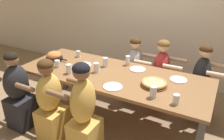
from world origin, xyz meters
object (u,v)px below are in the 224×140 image
Objects in this scene: empty_plate_d at (113,87)px; drinking_glass_e at (153,92)px; empty_plate_b at (138,69)px; diner_near_left at (18,95)px; diner_near_center at (84,115)px; empty_plate_c at (178,80)px; drinking_glass_c at (96,68)px; diner_far_right at (200,86)px; diner_far_center at (134,73)px; drinking_glass_b at (128,61)px; cocktail_glass_blue at (78,54)px; drinking_glass_g at (58,64)px; skillet_bowl at (54,56)px; pizza_board_main at (154,83)px; diner_near_midleft at (51,105)px; drinking_glass_d at (69,70)px; empty_plate_a at (84,65)px; drinking_glass_f at (176,99)px; drinking_glass_a at (105,62)px; diner_far_midright at (161,77)px.

empty_plate_d is 0.50m from drinking_glass_e.
diner_near_left is at bearing -143.01° from empty_plate_b.
diner_near_center is at bearing -90.00° from diner_near_left.
empty_plate_c and empty_plate_d have the same top height.
drinking_glass_c is 0.12× the size of diner_far_right.
empty_plate_b is 0.20× the size of diner_far_center.
drinking_glass_b is at bearing 58.04° from drinking_glass_c.
drinking_glass_c reaches higher than cocktail_glass_blue.
skillet_bowl is at bearing 140.44° from drinking_glass_g.
diner_far_right is at bearing 18.36° from skillet_bowl.
drinking_glass_e is at bearing -11.17° from skillet_bowl.
drinking_glass_c is (-0.83, -0.00, 0.03)m from pizza_board_main.
diner_near_midleft reaches higher than drinking_glass_b.
diner_near_center is (-0.83, -0.95, -0.23)m from empty_plate_c.
diner_far_center is (-0.58, 0.79, -0.31)m from pizza_board_main.
empty_plate_c is at bearing 58.79° from diner_far_center.
empty_plate_a is at bearing 88.27° from drinking_glass_d.
pizza_board_main is 2.90× the size of drinking_glass_f.
diner_far_right reaches higher than diner_near_left.
drinking_glass_d is 0.75m from diner_near_center.
diner_far_right is (0.23, 0.49, -0.26)m from empty_plate_c.
diner_far_right reaches higher than drinking_glass_e.
drinking_glass_a is (0.84, 0.15, 0.00)m from skillet_bowl.
drinking_glass_f is 1.76m from drinking_glass_g.
empty_plate_c is 2.14× the size of drinking_glass_g.
diner_near_midleft reaches higher than empty_plate_c.
empty_plate_d is 1.11m from diner_far_center.
drinking_glass_b is at bearing 4.26° from diner_far_center.
drinking_glass_a is (-0.40, 0.51, 0.06)m from empty_plate_d.
empty_plate_b is (0.77, 0.24, 0.00)m from empty_plate_a.
drinking_glass_a is 1.03m from drinking_glass_e.
empty_plate_b is at bearing 36.67° from drinking_glass_c.
empty_plate_d is 1.72× the size of drinking_glass_c.
drinking_glass_e is at bearing -47.91° from drinking_glass_b.
cocktail_glass_blue is at bearing 88.04° from drinking_glass_g.
empty_plate_c is at bearing -24.98° from diner_far_right.
diner_far_center reaches higher than drinking_glass_c.
drinking_glass_c is at bearing 146.05° from empty_plate_d.
diner_near_midleft is (-0.75, -1.00, -0.26)m from empty_plate_b.
cocktail_glass_blue is 0.92× the size of drinking_glass_c.
pizza_board_main is 1.41× the size of empty_plate_d.
drinking_glass_e reaches higher than pizza_board_main.
diner_near_midleft reaches higher than cocktail_glass_blue.
pizza_board_main is at bearing -38.21° from drinking_glass_b.
drinking_glass_a is 0.96m from diner_near_center.
empty_plate_d is 0.71m from drinking_glass_d.
diner_near_left is at bearing -91.96° from skillet_bowl.
drinking_glass_a is 0.12× the size of diner_far_midright.
diner_near_center is (0.83, -0.54, -0.27)m from drinking_glass_g.
empty_plate_a is 0.80m from empty_plate_b.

